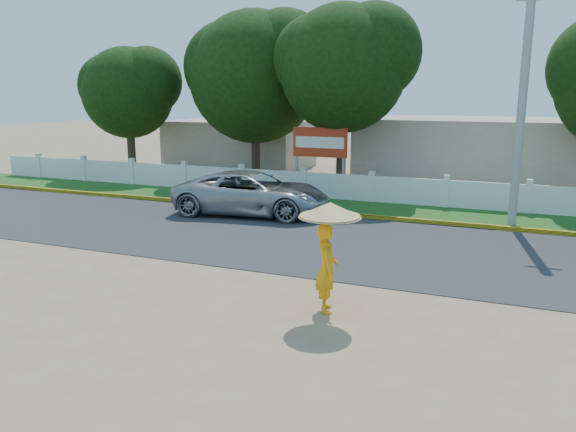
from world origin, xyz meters
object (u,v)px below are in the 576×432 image
object	(u,v)px
vehicle	(252,193)
billboard	(320,146)
utility_pole	(522,105)
monk_with_parasol	(328,241)

from	to	relation	value
vehicle	billboard	world-z (taller)	billboard
utility_pole	vehicle	bearing A→B (deg)	-169.50
vehicle	monk_with_parasol	xyz separation A→B (m)	(5.57, -8.02, 0.71)
vehicle	billboard	size ratio (longest dim) A/B	1.96
billboard	vehicle	bearing A→B (deg)	-100.27
utility_pole	vehicle	xyz separation A→B (m)	(-9.05, -1.68, -3.27)
utility_pole	billboard	size ratio (longest dim) A/B	2.76
utility_pole	vehicle	world-z (taller)	utility_pole
monk_with_parasol	billboard	bearing A→B (deg)	109.61
utility_pole	billboard	distance (m)	9.01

